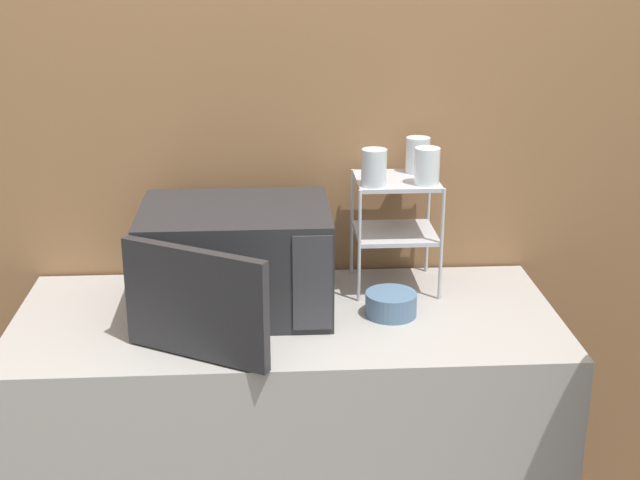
% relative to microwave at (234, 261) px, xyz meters
% --- Properties ---
extents(wall_back, '(8.00, 0.06, 2.60)m').
position_rel_microwave_xyz_m(wall_back, '(0.14, 0.33, 0.23)').
color(wall_back, olive).
rests_on(wall_back, ground_plane).
extents(counter, '(1.49, 0.66, 0.93)m').
position_rel_microwave_xyz_m(counter, '(0.14, -0.04, -0.61)').
color(counter, '#9E9993').
rests_on(counter, ground_plane).
extents(microwave, '(0.53, 0.61, 0.29)m').
position_rel_microwave_xyz_m(microwave, '(0.00, 0.00, 0.00)').
color(microwave, '#262628').
rests_on(microwave, counter).
extents(dish_rack, '(0.24, 0.23, 0.33)m').
position_rel_microwave_xyz_m(dish_rack, '(0.46, 0.15, 0.09)').
color(dish_rack, '#B2B2B7').
rests_on(dish_rack, counter).
extents(glass_front_left, '(0.07, 0.07, 0.10)m').
position_rel_microwave_xyz_m(glass_front_left, '(0.39, 0.08, 0.23)').
color(glass_front_left, silver).
rests_on(glass_front_left, dish_rack).
extents(glass_back_right, '(0.07, 0.07, 0.10)m').
position_rel_microwave_xyz_m(glass_back_right, '(0.53, 0.22, 0.23)').
color(glass_back_right, silver).
rests_on(glass_back_right, dish_rack).
extents(glass_front_right, '(0.07, 0.07, 0.10)m').
position_rel_microwave_xyz_m(glass_front_right, '(0.54, 0.09, 0.23)').
color(glass_front_right, silver).
rests_on(glass_front_right, dish_rack).
extents(bowl, '(0.14, 0.14, 0.07)m').
position_rel_microwave_xyz_m(bowl, '(0.43, -0.06, -0.12)').
color(bowl, slate).
rests_on(bowl, counter).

